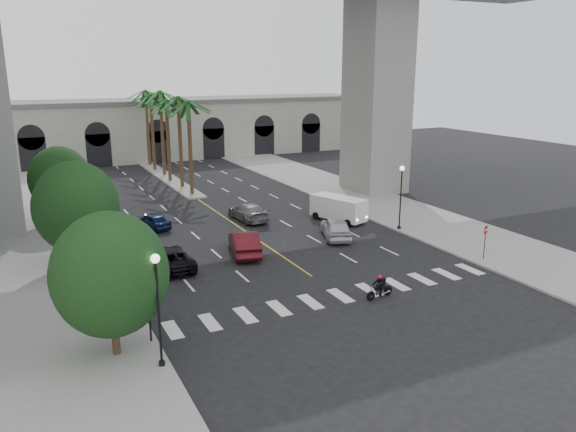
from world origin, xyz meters
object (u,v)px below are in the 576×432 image
Objects in this scene: traffic_signal_far at (131,269)px; pedestrian_a at (76,274)px; car_b at (244,243)px; cargo_van at (339,208)px; lamp_post_left_far at (91,200)px; car_a at (336,228)px; lamp_post_right at (401,192)px; car_c at (170,258)px; lamp_post_left_near at (158,301)px; traffic_signal_near at (148,295)px; motorcycle_rider at (380,287)px; do_not_enter_sign at (485,235)px; car_e at (153,221)px; car_d at (248,212)px; pedestrian_b at (77,298)px.

pedestrian_a is (-2.41, 4.62, -1.48)m from traffic_signal_far.
car_b is 0.96× the size of cargo_van.
car_a is (17.07, -7.49, -2.40)m from lamp_post_left_far.
car_c is at bearing -178.45° from lamp_post_right.
lamp_post_left_near is 1.00× the size of lamp_post_left_far.
traffic_signal_near is 13.33m from motorcycle_rider.
lamp_post_right is at bearing 70.35° from do_not_enter_sign.
pedestrian_a is (-7.16, -11.34, 0.36)m from car_e.
lamp_post_right is 25.02m from traffic_signal_near.
motorcycle_rider is 0.37× the size of cargo_van.
lamp_post_right reaches higher than traffic_signal_near.
traffic_signal_far is 5.42m from pedestrian_a.
traffic_signal_near is at bearing 54.18° from car_a.
traffic_signal_far reaches higher than cargo_van.
car_b is (9.09, 6.52, -1.66)m from traffic_signal_far.
car_b reaches higher than car_d.
motorcycle_rider is at bearing -54.69° from lamp_post_left_far.
lamp_post_left_near reaches higher than car_c.
car_b is at bearing 100.80° from motorcycle_rider.
car_d is (9.29, 8.98, 0.02)m from car_c.
car_d is at bearing 155.91° from car_e.
traffic_signal_near reaches higher than pedestrian_b.
traffic_signal_near is at bearing -162.31° from cargo_van.
traffic_signal_far is 18.44m from car_a.
motorcycle_rider is 1.20× the size of pedestrian_b.
car_d is at bearing -99.89° from car_b.
car_d is 1.32× the size of car_e.
car_a is at bearing 38.36° from lamp_post_left_near.
traffic_signal_far is 0.68× the size of cargo_van.
lamp_post_left_near reaches higher than traffic_signal_near.
traffic_signal_near is 4.00m from traffic_signal_far.
car_c is 6.13m from pedestrian_a.
car_c is 10.05m from car_e.
car_b is at bearing 35.65° from traffic_signal_far.
car_e is (4.85, 22.47, -2.55)m from lamp_post_left_near.
lamp_post_left_far is 2.11× the size of do_not_enter_sign.
car_b is 1.32× the size of car_e.
lamp_post_right is 1.47× the size of traffic_signal_near.
lamp_post_right is 13.21m from car_d.
motorcycle_rider is 0.37× the size of car_c.
car_a is at bearing 44.67° from pedestrian_b.
do_not_enter_sign is at bearing 157.17° from car_c.
motorcycle_rider is (-9.50, -10.77, -2.58)m from lamp_post_right.
lamp_post_left_near is 25.18m from car_d.
car_a is at bearing 100.98° from do_not_enter_sign.
cargo_van is (19.85, 17.65, -2.03)m from lamp_post_left_near.
car_d is 0.96× the size of cargo_van.
lamp_post_left_far reaches higher than traffic_signal_near.
lamp_post_right reaches higher than do_not_enter_sign.
cargo_van reaches higher than car_c.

